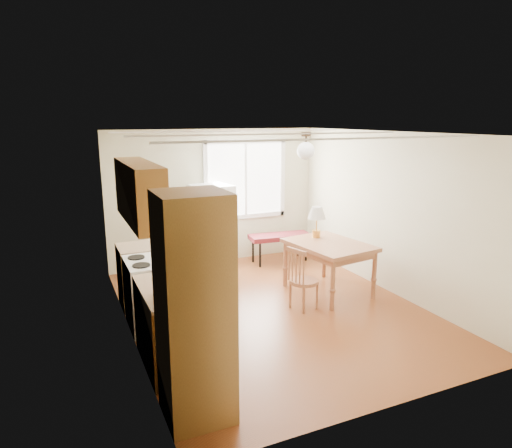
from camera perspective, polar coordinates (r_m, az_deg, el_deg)
room_shell at (r=6.30m, az=2.34°, el=-0.14°), size 4.60×5.60×2.62m
kitchen_run at (r=5.29m, az=-11.56°, el=-7.66°), size 0.65×3.40×2.20m
window_unit at (r=8.71m, az=-1.33°, el=5.58°), size 1.64×0.05×1.51m
pendant_light at (r=6.83m, az=6.25°, el=9.21°), size 0.26×0.26×0.40m
refrigerator at (r=8.11m, az=-5.53°, el=-0.58°), size 0.72×0.72×1.56m
bench at (r=8.69m, az=3.00°, el=-1.69°), size 1.20×0.55×0.54m
dining_table at (r=7.18m, az=9.09°, el=-3.16°), size 1.14×1.41×0.80m
chair at (r=6.52m, az=5.52°, el=-6.44°), size 0.43×0.43×0.91m
table_lamp at (r=7.38m, az=7.61°, el=1.10°), size 0.29×0.29×0.50m
coffee_maker at (r=4.75m, az=-10.32°, el=-7.56°), size 0.23×0.28×0.37m
kettle at (r=4.89m, az=-11.47°, el=-7.44°), size 0.13×0.13×0.24m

